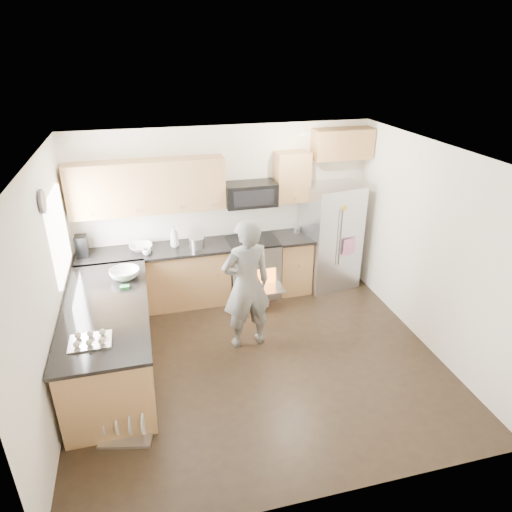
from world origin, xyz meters
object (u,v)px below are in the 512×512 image
object	(u,v)px
stove_range	(252,255)
person	(247,285)
dish_rack	(127,427)
refrigerator	(330,236)

from	to	relation	value
stove_range	person	size ratio (longest dim) A/B	1.01
stove_range	dish_rack	size ratio (longest dim) A/B	2.98
person	dish_rack	world-z (taller)	person
refrigerator	person	world-z (taller)	person
stove_range	dish_rack	xyz separation A→B (m)	(-1.95, -2.50, -0.59)
refrigerator	dish_rack	bearing A→B (deg)	-152.18
refrigerator	person	size ratio (longest dim) A/B	0.96
stove_range	person	xyz separation A→B (m)	(-0.40, -1.29, 0.21)
refrigerator	dish_rack	size ratio (longest dim) A/B	2.82
stove_range	person	world-z (taller)	stove_range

